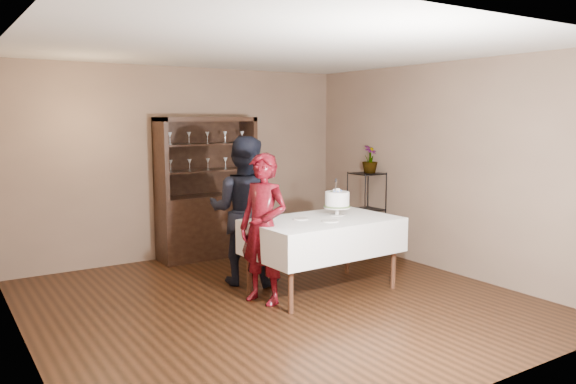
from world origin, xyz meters
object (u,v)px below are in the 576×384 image
at_px(potted_plant, 370,159).
at_px(china_hutch, 207,211).
at_px(plant_etagere, 366,209).
at_px(woman, 263,228).
at_px(man, 244,210).
at_px(cake, 337,201).
at_px(cake_table, 322,236).

bearing_deg(potted_plant, china_hutch, 153.07).
relative_size(plant_etagere, woman, 0.74).
distance_m(plant_etagere, man, 2.30).
xyz_separation_m(china_hutch, woman, (-0.34, -2.17, 0.15)).
bearing_deg(china_hutch, cake, -71.65).
height_order(woman, cake, woman).
bearing_deg(man, china_hutch, -54.92).
height_order(plant_etagere, woman, woman).
relative_size(plant_etagere, potted_plant, 2.98).
distance_m(china_hutch, woman, 2.20).
distance_m(cake_table, potted_plant, 2.16).
distance_m(plant_etagere, cake, 1.78).
bearing_deg(potted_plant, woman, -155.92).
xyz_separation_m(china_hutch, man, (-0.17, -1.42, 0.22)).
xyz_separation_m(woman, potted_plant, (2.45, 1.10, 0.58)).
bearing_deg(china_hutch, man, -96.91).
xyz_separation_m(cake_table, potted_plant, (1.69, 1.13, 0.74)).
height_order(woman, potted_plant, woman).
bearing_deg(potted_plant, man, -171.30).
bearing_deg(man, plant_etagere, -128.64).
bearing_deg(cake_table, cake, 18.15).
bearing_deg(cake_table, plant_etagere, 34.87).
bearing_deg(woman, cake, 71.14).
height_order(cake_table, potted_plant, potted_plant).
bearing_deg(china_hutch, potted_plant, -26.93).
xyz_separation_m(china_hutch, plant_etagere, (2.08, -1.05, -0.01)).
distance_m(china_hutch, potted_plant, 2.48).
distance_m(cake_table, woman, 0.78).
relative_size(woman, man, 0.91).
relative_size(plant_etagere, man, 0.68).
bearing_deg(cake, plant_etagere, 37.63).
relative_size(china_hutch, potted_plant, 4.96).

